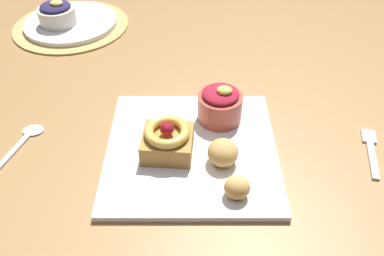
% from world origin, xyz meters
% --- Properties ---
extents(dining_table, '(1.52, 1.10, 0.73)m').
position_xyz_m(dining_table, '(0.00, 0.00, 0.65)').
color(dining_table, olive).
rests_on(dining_table, ground_plane).
extents(woven_placemat, '(0.30, 0.30, 0.00)m').
position_xyz_m(woven_placemat, '(-0.25, 0.36, 0.73)').
color(woven_placemat, tan).
rests_on(woven_placemat, dining_table).
extents(front_plate, '(0.30, 0.30, 0.01)m').
position_xyz_m(front_plate, '(0.08, -0.11, 0.74)').
color(front_plate, white).
rests_on(front_plate, dining_table).
extents(cake_slice, '(0.09, 0.08, 0.07)m').
position_xyz_m(cake_slice, '(0.04, -0.12, 0.77)').
color(cake_slice, '#B77F3D').
rests_on(cake_slice, front_plate).
extents(berry_ramekin, '(0.08, 0.08, 0.08)m').
position_xyz_m(berry_ramekin, '(0.13, -0.03, 0.78)').
color(berry_ramekin, '#B24C3D').
rests_on(berry_ramekin, front_plate).
extents(fritter_front, '(0.05, 0.05, 0.04)m').
position_xyz_m(fritter_front, '(0.13, -0.15, 0.76)').
color(fritter_front, tan).
rests_on(fritter_front, front_plate).
extents(fritter_middle, '(0.04, 0.04, 0.04)m').
position_xyz_m(fritter_middle, '(0.15, -0.22, 0.76)').
color(fritter_middle, tan).
rests_on(fritter_middle, front_plate).
extents(back_plate, '(0.24, 0.24, 0.01)m').
position_xyz_m(back_plate, '(-0.25, 0.36, 0.74)').
color(back_plate, white).
rests_on(back_plate, woven_placemat).
extents(back_ramekin, '(0.09, 0.09, 0.07)m').
position_xyz_m(back_ramekin, '(-0.27, 0.35, 0.78)').
color(back_ramekin, silver).
rests_on(back_ramekin, back_plate).
extents(fork, '(0.04, 0.13, 0.00)m').
position_xyz_m(fork, '(0.40, -0.11, 0.73)').
color(fork, silver).
rests_on(fork, dining_table).
extents(spoon, '(0.06, 0.12, 0.00)m').
position_xyz_m(spoon, '(-0.23, -0.08, 0.73)').
color(spoon, silver).
rests_on(spoon, dining_table).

